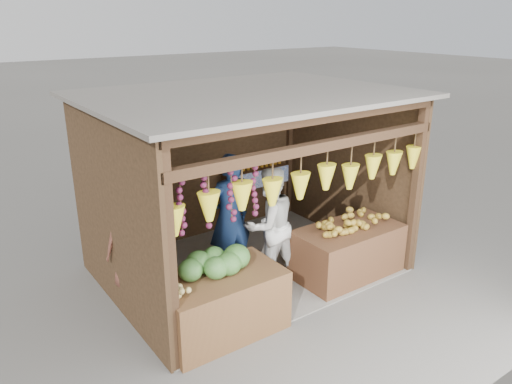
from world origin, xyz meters
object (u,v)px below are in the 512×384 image
counter_right (347,252)px  woman_standing (269,225)px  man_standing (229,218)px  counter_left (221,304)px  vendor_seated (128,245)px

counter_right → woman_standing: size_ratio=0.93×
counter_right → woman_standing: woman_standing is taller
man_standing → counter_left: bearing=53.2°
counter_left → counter_right: 2.25m
counter_right → woman_standing: (-0.99, 0.59, 0.47)m
vendor_seated → woman_standing: bearing=179.7°
man_standing → woman_standing: bearing=141.7°
counter_left → woman_standing: bearing=29.8°
counter_left → vendor_seated: size_ratio=1.33×
woman_standing → vendor_seated: (-1.92, 0.42, 0.05)m
man_standing → woman_standing: (0.44, -0.35, -0.10)m
counter_right → man_standing: 1.81m
counter_right → vendor_seated: (-2.92, 1.01, 0.52)m
counter_right → man_standing: size_ratio=0.84×
counter_left → counter_right: counter_left is taller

